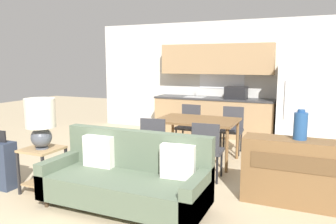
% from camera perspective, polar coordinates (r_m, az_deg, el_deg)
% --- Properties ---
extents(ground_plane, '(20.00, 20.00, 0.00)m').
position_cam_1_polar(ground_plane, '(4.17, -9.07, -15.93)').
color(ground_plane, tan).
extents(wall_back, '(6.40, 0.07, 2.70)m').
position_cam_1_polar(wall_back, '(8.09, 8.67, 5.92)').
color(wall_back, silver).
rests_on(wall_back, ground_plane).
extents(kitchen_counter, '(2.83, 0.65, 2.15)m').
position_cam_1_polar(kitchen_counter, '(7.84, 8.09, 2.11)').
color(kitchen_counter, tan).
rests_on(kitchen_counter, ground_plane).
extents(refrigerator, '(0.82, 0.78, 1.76)m').
position_cam_1_polar(refrigerator, '(7.44, 21.75, 1.50)').
color(refrigerator, white).
rests_on(refrigerator, ground_plane).
extents(dining_table, '(1.38, 0.93, 0.75)m').
position_cam_1_polar(dining_table, '(5.72, 5.09, -1.90)').
color(dining_table, brown).
rests_on(dining_table, ground_plane).
extents(couch, '(1.98, 0.80, 0.89)m').
position_cam_1_polar(couch, '(4.04, -7.00, -11.52)').
color(couch, '#3D2D1E').
rests_on(couch, ground_plane).
extents(side_table, '(0.47, 0.47, 0.60)m').
position_cam_1_polar(side_table, '(4.73, -21.00, -8.20)').
color(side_table, tan).
rests_on(side_table, ground_plane).
extents(table_lamp, '(0.39, 0.39, 0.67)m').
position_cam_1_polar(table_lamp, '(4.57, -21.34, -1.19)').
color(table_lamp, '#4C515B').
rests_on(table_lamp, side_table).
extents(credenza, '(1.19, 0.39, 0.81)m').
position_cam_1_polar(credenza, '(4.32, 20.93, -9.72)').
color(credenza, brown).
rests_on(credenza, ground_plane).
extents(vase, '(0.16, 0.16, 0.36)m').
position_cam_1_polar(vase, '(4.20, 22.08, -2.19)').
color(vase, '#234C84').
rests_on(vase, credenza).
extents(dining_chair_near_right, '(0.45, 0.45, 0.87)m').
position_cam_1_polar(dining_chair_near_right, '(4.83, 6.84, -6.28)').
color(dining_chair_near_right, '#38383D').
rests_on(dining_chair_near_right, ground_plane).
extents(dining_chair_far_left, '(0.44, 0.44, 0.87)m').
position_cam_1_polar(dining_chair_far_left, '(6.63, 3.63, -2.14)').
color(dining_chair_far_left, '#38383D').
rests_on(dining_chair_far_left, ground_plane).
extents(dining_chair_near_left, '(0.47, 0.47, 0.87)m').
position_cam_1_polar(dining_chair_near_left, '(5.20, -2.23, -5.14)').
color(dining_chair_near_left, '#38383D').
rests_on(dining_chair_near_left, ground_plane).
extents(dining_chair_far_right, '(0.45, 0.45, 0.87)m').
position_cam_1_polar(dining_chair_far_right, '(6.42, 11.08, -2.64)').
color(dining_chair_far_right, '#38383D').
rests_on(dining_chair_far_right, ground_plane).
extents(suitcase, '(0.40, 0.22, 0.82)m').
position_cam_1_polar(suitcase, '(5.10, -27.04, -8.16)').
color(suitcase, '#2D384C').
rests_on(suitcase, ground_plane).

